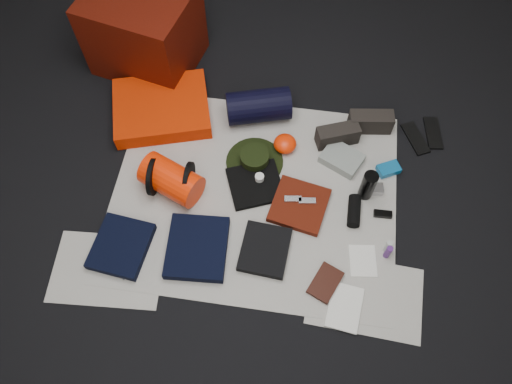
# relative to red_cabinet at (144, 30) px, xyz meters

# --- Properties ---
(floor) EXTENTS (4.50, 4.50, 0.02)m
(floor) POSITION_rel_red_cabinet_xyz_m (0.83, -0.92, -0.27)
(floor) COLOR black
(floor) RESTS_ON ground
(newspaper_mat) EXTENTS (1.60, 1.30, 0.01)m
(newspaper_mat) POSITION_rel_red_cabinet_xyz_m (0.83, -0.92, -0.25)
(newspaper_mat) COLOR silver
(newspaper_mat) RESTS_ON floor
(newspaper_sheet_front_left) EXTENTS (0.61, 0.44, 0.00)m
(newspaper_sheet_front_left) POSITION_rel_red_cabinet_xyz_m (0.13, -1.47, -0.25)
(newspaper_sheet_front_left) COLOR silver
(newspaper_sheet_front_left) RESTS_ON floor
(newspaper_sheet_front_right) EXTENTS (0.60, 0.43, 0.00)m
(newspaper_sheet_front_right) POSITION_rel_red_cabinet_xyz_m (1.48, -1.42, -0.25)
(newspaper_sheet_front_right) COLOR silver
(newspaper_sheet_front_right) RESTS_ON floor
(red_cabinet) EXTENTS (0.71, 0.64, 0.51)m
(red_cabinet) POSITION_rel_red_cabinet_xyz_m (0.00, 0.00, 0.00)
(red_cabinet) COLOR #510F05
(red_cabinet) RESTS_ON floor
(sleeping_pad) EXTENTS (0.68, 0.61, 0.10)m
(sleeping_pad) POSITION_rel_red_cabinet_xyz_m (0.18, -0.43, -0.20)
(sleeping_pad) COLOR red
(sleeping_pad) RESTS_ON newspaper_mat
(stuff_sack) EXTENTS (0.38, 0.31, 0.19)m
(stuff_sack) POSITION_rel_red_cabinet_xyz_m (0.37, -0.94, -0.15)
(stuff_sack) COLOR #FF2B04
(stuff_sack) RESTS_ON newspaper_mat
(sack_strap_left) EXTENTS (0.02, 0.22, 0.22)m
(sack_strap_left) POSITION_rel_red_cabinet_xyz_m (0.27, -0.94, -0.14)
(sack_strap_left) COLOR black
(sack_strap_left) RESTS_ON newspaper_mat
(sack_strap_right) EXTENTS (0.03, 0.22, 0.22)m
(sack_strap_right) POSITION_rel_red_cabinet_xyz_m (0.47, -0.94, -0.14)
(sack_strap_right) COLOR black
(sack_strap_right) RESTS_ON newspaper_mat
(navy_duffel) EXTENTS (0.42, 0.30, 0.20)m
(navy_duffel) POSITION_rel_red_cabinet_xyz_m (0.77, -0.37, -0.15)
(navy_duffel) COLOR black
(navy_duffel) RESTS_ON newspaper_mat
(boonie_brim) EXTENTS (0.36, 0.36, 0.01)m
(boonie_brim) POSITION_rel_red_cabinet_xyz_m (0.80, -0.70, -0.25)
(boonie_brim) COLOR black
(boonie_brim) RESTS_ON newspaper_mat
(boonie_crown) EXTENTS (0.17, 0.17, 0.07)m
(boonie_crown) POSITION_rel_red_cabinet_xyz_m (0.80, -0.70, -0.20)
(boonie_crown) COLOR black
(boonie_crown) RESTS_ON boonie_brim
(hiking_boot_left) EXTENTS (0.27, 0.18, 0.13)m
(hiking_boot_left) POSITION_rel_red_cabinet_xyz_m (1.27, -0.49, -0.19)
(hiking_boot_left) COLOR black
(hiking_boot_left) RESTS_ON newspaper_mat
(hiking_boot_right) EXTENTS (0.27, 0.13, 0.13)m
(hiking_boot_right) POSITION_rel_red_cabinet_xyz_m (1.46, -0.36, -0.19)
(hiking_boot_right) COLOR black
(hiking_boot_right) RESTS_ON newspaper_mat
(flip_flop_left) EXTENTS (0.18, 0.25, 0.01)m
(flip_flop_left) POSITION_rel_red_cabinet_xyz_m (1.74, -0.40, -0.25)
(flip_flop_left) COLOR black
(flip_flop_left) RESTS_ON floor
(flip_flop_right) EXTENTS (0.12, 0.24, 0.01)m
(flip_flop_right) POSITION_rel_red_cabinet_xyz_m (1.85, -0.34, -0.25)
(flip_flop_right) COLOR black
(flip_flop_right) RESTS_ON floor
(trousers_navy_a) EXTENTS (0.32, 0.35, 0.05)m
(trousers_navy_a) POSITION_rel_red_cabinet_xyz_m (0.17, -1.34, -0.23)
(trousers_navy_a) COLOR black
(trousers_navy_a) RESTS_ON newspaper_mat
(trousers_navy_b) EXTENTS (0.34, 0.38, 0.06)m
(trousers_navy_b) POSITION_rel_red_cabinet_xyz_m (0.58, -1.29, -0.22)
(trousers_navy_b) COLOR black
(trousers_navy_b) RESTS_ON newspaper_mat
(trousers_charcoal) EXTENTS (0.27, 0.30, 0.04)m
(trousers_charcoal) POSITION_rel_red_cabinet_xyz_m (0.94, -1.25, -0.23)
(trousers_charcoal) COLOR black
(trousers_charcoal) RESTS_ON newspaper_mat
(black_tshirt) EXTENTS (0.37, 0.36, 0.03)m
(black_tshirt) POSITION_rel_red_cabinet_xyz_m (0.83, -0.86, -0.24)
(black_tshirt) COLOR black
(black_tshirt) RESTS_ON newspaper_mat
(red_shirt) EXTENTS (0.35, 0.35, 0.04)m
(red_shirt) POSITION_rel_red_cabinet_xyz_m (1.09, -0.96, -0.23)
(red_shirt) COLOR #551609
(red_shirt) RESTS_ON newspaper_mat
(orange_stuff_sack) EXTENTS (0.17, 0.17, 0.09)m
(orange_stuff_sack) POSITION_rel_red_cabinet_xyz_m (0.96, -0.58, -0.21)
(orange_stuff_sack) COLOR #FF2B04
(orange_stuff_sack) RESTS_ON newspaper_mat
(first_aid_pouch) EXTENTS (0.28, 0.25, 0.06)m
(first_aid_pouch) POSITION_rel_red_cabinet_xyz_m (1.30, -0.62, -0.22)
(first_aid_pouch) COLOR gray
(first_aid_pouch) RESTS_ON newspaper_mat
(water_bottle) EXTENTS (0.09, 0.09, 0.20)m
(water_bottle) POSITION_rel_red_cabinet_xyz_m (1.45, -0.82, -0.15)
(water_bottle) COLOR black
(water_bottle) RESTS_ON newspaper_mat
(speaker) EXTENTS (0.07, 0.18, 0.07)m
(speaker) POSITION_rel_red_cabinet_xyz_m (1.39, -0.96, -0.22)
(speaker) COLOR black
(speaker) RESTS_ON newspaper_mat
(compact_camera) EXTENTS (0.12, 0.08, 0.04)m
(compact_camera) POSITION_rel_red_cabinet_xyz_m (1.50, -0.80, -0.23)
(compact_camera) COLOR #B2B2B7
(compact_camera) RESTS_ON newspaper_mat
(cyan_case) EXTENTS (0.15, 0.13, 0.04)m
(cyan_case) POSITION_rel_red_cabinet_xyz_m (1.58, -0.65, -0.23)
(cyan_case) COLOR #0F5E95
(cyan_case) RESTS_ON newspaper_mat
(toiletry_purple) EXTENTS (0.04, 0.04, 0.10)m
(toiletry_purple) POSITION_rel_red_cabinet_xyz_m (1.58, -1.18, -0.20)
(toiletry_purple) COLOR #522474
(toiletry_purple) RESTS_ON newspaper_mat
(toiletry_clear) EXTENTS (0.04, 0.04, 0.10)m
(toiletry_clear) POSITION_rel_red_cabinet_xyz_m (1.58, -1.15, -0.20)
(toiletry_clear) COLOR #B4B9B4
(toiletry_clear) RESTS_ON newspaper_mat
(paperback_book) EXTENTS (0.19, 0.23, 0.03)m
(paperback_book) POSITION_rel_red_cabinet_xyz_m (1.27, -1.38, -0.24)
(paperback_book) COLOR black
(paperback_book) RESTS_ON newspaper_mat
(map_booklet) EXTENTS (0.19, 0.26, 0.01)m
(map_booklet) POSITION_rel_red_cabinet_xyz_m (1.38, -1.50, -0.24)
(map_booklet) COLOR white
(map_booklet) RESTS_ON newspaper_mat
(map_printout) EXTENTS (0.16, 0.20, 0.01)m
(map_printout) POSITION_rel_red_cabinet_xyz_m (1.46, -1.23, -0.25)
(map_printout) COLOR white
(map_printout) RESTS_ON newspaper_mat
(sunglasses) EXTENTS (0.10, 0.04, 0.03)m
(sunglasses) POSITION_rel_red_cabinet_xyz_m (1.55, -0.94, -0.24)
(sunglasses) COLOR black
(sunglasses) RESTS_ON newspaper_mat
(key_cluster) EXTENTS (0.10, 0.10, 0.01)m
(key_cluster) POSITION_rel_red_cabinet_xyz_m (0.24, -1.47, -0.24)
(key_cluster) COLOR #B2B2B7
(key_cluster) RESTS_ON newspaper_mat
(tape_roll) EXTENTS (0.05, 0.05, 0.04)m
(tape_roll) POSITION_rel_red_cabinet_xyz_m (0.85, -0.83, -0.20)
(tape_roll) COLOR silver
(tape_roll) RESTS_ON black_tshirt
(energy_bar_a) EXTENTS (0.10, 0.05, 0.01)m
(energy_bar_a) POSITION_rel_red_cabinet_xyz_m (1.05, -0.94, -0.20)
(energy_bar_a) COLOR #B2B2B7
(energy_bar_a) RESTS_ON red_shirt
(energy_bar_b) EXTENTS (0.10, 0.05, 0.01)m
(energy_bar_b) POSITION_rel_red_cabinet_xyz_m (1.13, -0.94, -0.20)
(energy_bar_b) COLOR #B2B2B7
(energy_bar_b) RESTS_ON red_shirt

